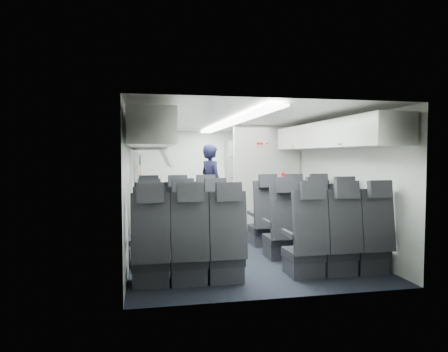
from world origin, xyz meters
name	(u,v)px	position (x,y,z in m)	size (l,w,h in m)	color
cabin_shell	(228,179)	(0.00, 0.00, 1.12)	(3.41, 6.01, 2.16)	black
seat_row_front	(235,223)	(0.00, -0.53, 0.40)	(3.33, 0.56, 1.24)	#242528
seat_row_mid	(248,233)	(0.00, -1.43, 0.40)	(3.33, 0.56, 1.24)	#242528
seat_row_rear	(267,247)	(0.00, -2.33, 0.40)	(3.33, 0.56, 1.24)	#242528
overhead_bin_left_rear	(151,130)	(-1.40, -2.00, 1.86)	(0.53, 1.80, 0.40)	silver
overhead_bin_left_front_open	(147,144)	(-1.44, -0.25, 1.74)	(0.64, 1.70, 0.72)	#9E9E93
overhead_bin_right_rear	(358,132)	(1.40, -2.00, 1.86)	(0.53, 1.80, 0.40)	silver
overhead_bin_right_front	(307,138)	(1.40, -0.25, 1.86)	(0.53, 1.70, 0.40)	silver
bulkhead_partition	(267,178)	(0.98, 0.80, 1.08)	(1.40, 0.15, 2.13)	silver
galley_unit	(243,179)	(0.95, 2.72, 0.95)	(0.85, 0.52, 1.90)	#939399
boarding_door	(137,183)	(-1.64, 1.55, 0.95)	(0.12, 1.27, 1.86)	silver
flight_attendant	(211,185)	(-0.06, 1.52, 0.89)	(0.65, 0.43, 1.78)	black
carry_on_bag	(150,141)	(-1.39, -0.40, 1.78)	(0.37, 0.26, 0.22)	black
papers	(220,177)	(0.13, 1.47, 1.08)	(0.19, 0.02, 0.13)	white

